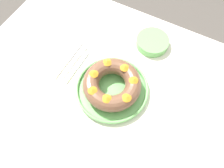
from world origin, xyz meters
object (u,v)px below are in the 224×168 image
object	(u,v)px
bundt_cake	(112,84)
serving_knife	(66,62)
serving_dish	(112,89)
fork	(76,60)
side_bowl	(152,42)
cake_knife	(75,69)

from	to	relation	value
bundt_cake	serving_knife	world-z (taller)	bundt_cake
serving_dish	fork	size ratio (longest dim) A/B	1.55
serving_dish	side_bowl	distance (m)	0.29
serving_dish	side_bowl	size ratio (longest dim) A/B	2.01
bundt_cake	side_bowl	size ratio (longest dim) A/B	1.55
serving_dish	fork	bearing A→B (deg)	165.67
cake_knife	side_bowl	distance (m)	0.36
serving_dish	cake_knife	xyz separation A→B (m)	(-0.18, 0.01, -0.01)
fork	side_bowl	bearing A→B (deg)	37.46
bundt_cake	serving_knife	size ratio (longest dim) A/B	1.08
fork	cake_knife	size ratio (longest dim) A/B	1.08
serving_knife	side_bowl	xyz separation A→B (m)	(0.29, 0.26, 0.01)
cake_knife	side_bowl	xyz separation A→B (m)	(0.23, 0.28, 0.01)
serving_dish	serving_knife	world-z (taller)	serving_dish
bundt_cake	serving_knife	xyz separation A→B (m)	(-0.24, 0.02, -0.05)
fork	cake_knife	world-z (taller)	cake_knife
fork	cake_knife	distance (m)	0.05
side_bowl	serving_knife	bearing A→B (deg)	-137.48
serving_knife	cake_knife	world-z (taller)	same
fork	bundt_cake	bearing A→B (deg)	-19.13
cake_knife	side_bowl	world-z (taller)	side_bowl
serving_dish	bundt_cake	bearing A→B (deg)	-51.19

